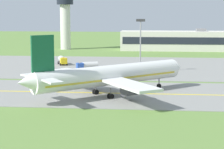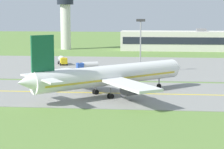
{
  "view_description": "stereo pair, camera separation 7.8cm",
  "coord_description": "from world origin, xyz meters",
  "px_view_note": "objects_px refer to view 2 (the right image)",
  "views": [
    {
      "loc": [
        4.36,
        -84.8,
        17.04
      ],
      "look_at": [
        -3.85,
        -0.11,
        4.0
      ],
      "focal_mm": 67.47,
      "sensor_mm": 36.0,
      "label": 1
    },
    {
      "loc": [
        4.44,
        -84.79,
        17.04
      ],
      "look_at": [
        -3.85,
        -0.11,
        4.0
      ],
      "focal_mm": 67.47,
      "sensor_mm": 36.0,
      "label": 2
    }
  ],
  "objects_px": {
    "airplane_lead": "(109,76)",
    "service_truck_fuel": "(63,60)",
    "service_truck_baggage": "(87,66)",
    "control_tower": "(65,15)",
    "apron_light_mast": "(141,39)"
  },
  "relations": [
    {
      "from": "airplane_lead",
      "to": "service_truck_fuel",
      "type": "distance_m",
      "value": 50.74
    },
    {
      "from": "service_truck_baggage",
      "to": "service_truck_fuel",
      "type": "height_order",
      "value": "same"
    },
    {
      "from": "control_tower",
      "to": "apron_light_mast",
      "type": "height_order",
      "value": "control_tower"
    },
    {
      "from": "service_truck_baggage",
      "to": "apron_light_mast",
      "type": "height_order",
      "value": "apron_light_mast"
    },
    {
      "from": "airplane_lead",
      "to": "service_truck_baggage",
      "type": "bearing_deg",
      "value": 106.06
    },
    {
      "from": "control_tower",
      "to": "apron_light_mast",
      "type": "relative_size",
      "value": 1.66
    },
    {
      "from": "control_tower",
      "to": "apron_light_mast",
      "type": "xyz_separation_m",
      "value": [
        34.81,
        -67.49,
        -5.54
      ]
    },
    {
      "from": "airplane_lead",
      "to": "service_truck_fuel",
      "type": "height_order",
      "value": "airplane_lead"
    },
    {
      "from": "airplane_lead",
      "to": "service_truck_fuel",
      "type": "xyz_separation_m",
      "value": [
        -19.61,
        46.72,
        -2.6
      ]
    },
    {
      "from": "airplane_lead",
      "to": "service_truck_baggage",
      "type": "xyz_separation_m",
      "value": [
        -9.74,
        33.82,
        -2.6
      ]
    },
    {
      "from": "service_truck_fuel",
      "to": "apron_light_mast",
      "type": "bearing_deg",
      "value": -30.68
    },
    {
      "from": "control_tower",
      "to": "service_truck_fuel",
      "type": "bearing_deg",
      "value": -79.32
    },
    {
      "from": "control_tower",
      "to": "service_truck_baggage",
      "type": "bearing_deg",
      "value": -73.2
    },
    {
      "from": "airplane_lead",
      "to": "service_truck_baggage",
      "type": "height_order",
      "value": "airplane_lead"
    },
    {
      "from": "airplane_lead",
      "to": "service_truck_fuel",
      "type": "bearing_deg",
      "value": 112.77
    }
  ]
}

